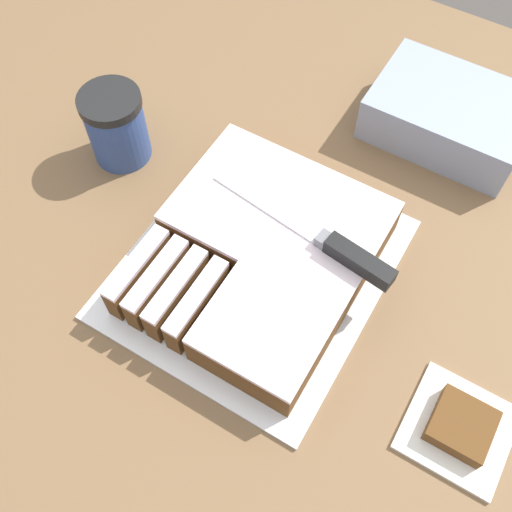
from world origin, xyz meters
name	(u,v)px	position (x,y,z in m)	size (l,w,h in m)	color
ground_plane	(254,398)	(0.00, 0.00, 0.00)	(8.00, 8.00, 0.00)	#4C4742
countertop	(254,332)	(0.00, 0.00, 0.45)	(1.40, 1.10, 0.90)	brown
cake_board	(256,268)	(0.06, -0.09, 0.90)	(0.32, 0.36, 0.01)	white
cake	(262,254)	(0.06, -0.08, 0.93)	(0.27, 0.30, 0.06)	brown
knife	(341,250)	(0.15, -0.05, 0.97)	(0.27, 0.06, 0.02)	silver
coffee_cup	(116,126)	(-0.22, -0.01, 0.95)	(0.09, 0.09, 0.11)	#334C8C
paper_napkin	(458,429)	(0.36, -0.15, 0.90)	(0.12, 0.12, 0.01)	white
brownie	(462,425)	(0.36, -0.15, 0.91)	(0.07, 0.07, 0.02)	brown
storage_box	(449,115)	(0.18, 0.27, 0.93)	(0.22, 0.16, 0.07)	#8C99B2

